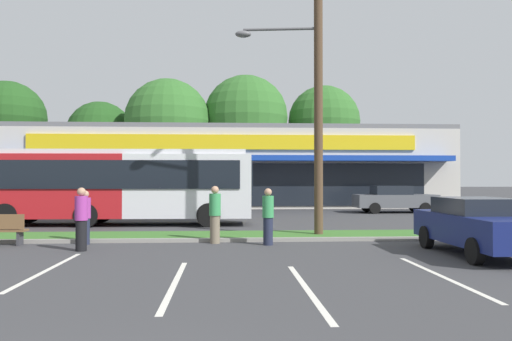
{
  "coord_description": "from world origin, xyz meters",
  "views": [
    {
      "loc": [
        1.27,
        -3.65,
        2.01
      ],
      "look_at": [
        2.56,
        18.1,
        2.36
      ],
      "focal_mm": 36.15,
      "sensor_mm": 36.0,
      "label": 1
    }
  ],
  "objects": [
    {
      "name": "city_bus",
      "position": [
        -3.54,
        19.09,
        1.77
      ],
      "size": [
        11.95,
        2.88,
        3.25
      ],
      "rotation": [
        0.0,
        0.0,
        -0.02
      ],
      "color": "#AD191E",
      "rests_on": "ground_plane"
    },
    {
      "name": "tree_mid_left",
      "position": [
        -3.92,
        42.67,
        7.14
      ],
      "size": [
        7.6,
        7.6,
        10.95
      ],
      "color": "#473323",
      "rests_on": "ground_plane"
    },
    {
      "name": "tree_left",
      "position": [
        -10.49,
        45.31,
        6.13
      ],
      "size": [
        6.21,
        6.21,
        9.25
      ],
      "color": "#473323",
      "rests_on": "ground_plane"
    },
    {
      "name": "parking_stripe_3",
      "position": [
        5.72,
        6.71,
        0.0
      ],
      "size": [
        0.12,
        4.8,
        0.01
      ],
      "primitive_type": "cube",
      "color": "silver",
      "rests_on": "ground_plane"
    },
    {
      "name": "car_0",
      "position": [
        11.23,
        26.25,
        0.81
      ],
      "size": [
        4.74,
        1.94,
        1.6
      ],
      "color": "#515459",
      "rests_on": "ground_plane"
    },
    {
      "name": "pedestrian_near_bench",
      "position": [
        -2.74,
        10.94,
        0.89
      ],
      "size": [
        0.36,
        0.36,
        1.76
      ],
      "rotation": [
        0.0,
        0.0,
        4.86
      ],
      "color": "black",
      "rests_on": "ground_plane"
    },
    {
      "name": "curb_lip",
      "position": [
        0.0,
        12.78,
        0.06
      ],
      "size": [
        56.0,
        0.24,
        0.12
      ],
      "primitive_type": "cube",
      "color": "gray",
      "rests_on": "ground_plane"
    },
    {
      "name": "parking_stripe_0",
      "position": [
        -2.65,
        7.98,
        0.0
      ],
      "size": [
        0.12,
        4.8,
        0.01
      ],
      "primitive_type": "cube",
      "color": "silver",
      "rests_on": "ground_plane"
    },
    {
      "name": "utility_pole",
      "position": [
        4.31,
        13.86,
        5.34
      ],
      "size": [
        3.08,
        2.4,
        9.99
      ],
      "color": "#4C3826",
      "rests_on": "ground_plane"
    },
    {
      "name": "tree_far_left",
      "position": [
        -19.29,
        46.13,
        7.66
      ],
      "size": [
        7.11,
        7.11,
        11.23
      ],
      "color": "#473323",
      "rests_on": "ground_plane"
    },
    {
      "name": "parking_stripe_2",
      "position": [
        2.75,
        5.68,
        0.0
      ],
      "size": [
        0.12,
        4.8,
        0.01
      ],
      "primitive_type": "cube",
      "color": "silver",
      "rests_on": "ground_plane"
    },
    {
      "name": "pedestrian_far",
      "position": [
        0.94,
        12.42,
        0.9
      ],
      "size": [
        0.36,
        0.36,
        1.78
      ],
      "rotation": [
        0.0,
        0.0,
        3.12
      ],
      "color": "#726651",
      "rests_on": "ground_plane"
    },
    {
      "name": "grass_median",
      "position": [
        0.0,
        14.0,
        0.06
      ],
      "size": [
        56.0,
        2.2,
        0.12
      ],
      "primitive_type": "cube",
      "color": "#386B28",
      "rests_on": "ground_plane"
    },
    {
      "name": "pedestrian_mid",
      "position": [
        2.56,
        11.92,
        0.86
      ],
      "size": [
        0.35,
        0.35,
        1.72
      ],
      "rotation": [
        0.0,
        0.0,
        4.76
      ],
      "color": "#1E2338",
      "rests_on": "ground_plane"
    },
    {
      "name": "tree_mid_right",
      "position": [
        10.76,
        45.45,
        7.53
      ],
      "size": [
        6.9,
        6.9,
        10.99
      ],
      "color": "#473323",
      "rests_on": "ground_plane"
    },
    {
      "name": "parking_stripe_1",
      "position": [
        0.29,
        6.35,
        0.0
      ],
      "size": [
        0.12,
        4.8,
        0.01
      ],
      "primitive_type": "cube",
      "color": "silver",
      "rests_on": "ground_plane"
    },
    {
      "name": "tree_mid",
      "position": [
        3.14,
        43.92,
        7.68
      ],
      "size": [
        7.81,
        7.81,
        11.6
      ],
      "color": "#473323",
      "rests_on": "ground_plane"
    },
    {
      "name": "pedestrian_by_pole",
      "position": [
        -3.03,
        12.41,
        0.83
      ],
      "size": [
        0.33,
        0.33,
        1.65
      ],
      "rotation": [
        0.0,
        0.0,
        2.7
      ],
      "color": "#1E2338",
      "rests_on": "ground_plane"
    },
    {
      "name": "car_2",
      "position": [
        7.94,
        9.55,
        0.78
      ],
      "size": [
        1.93,
        4.69,
        1.5
      ],
      "rotation": [
        0.0,
        0.0,
        -1.57
      ],
      "color": "navy",
      "rests_on": "ground_plane"
    },
    {
      "name": "storefront_building",
      "position": [
        1.21,
        36.04,
        2.84
      ],
      "size": [
        31.71,
        13.43,
        5.68
      ],
      "color": "#BCB7AD",
      "rests_on": "ground_plane"
    }
  ]
}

